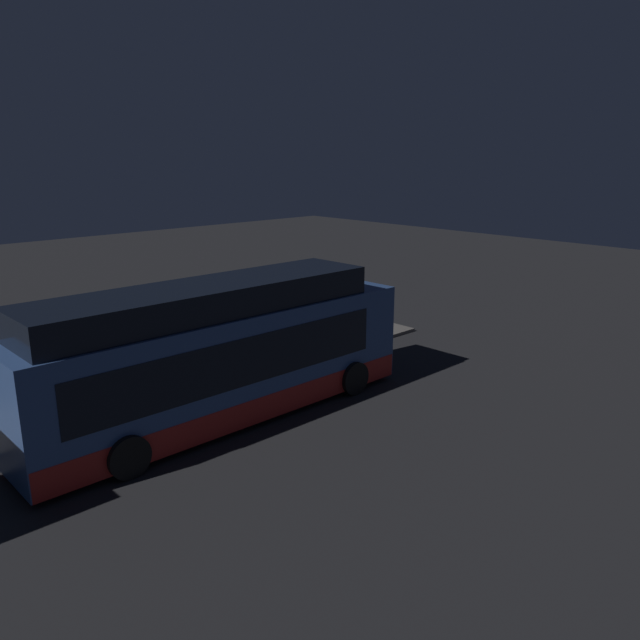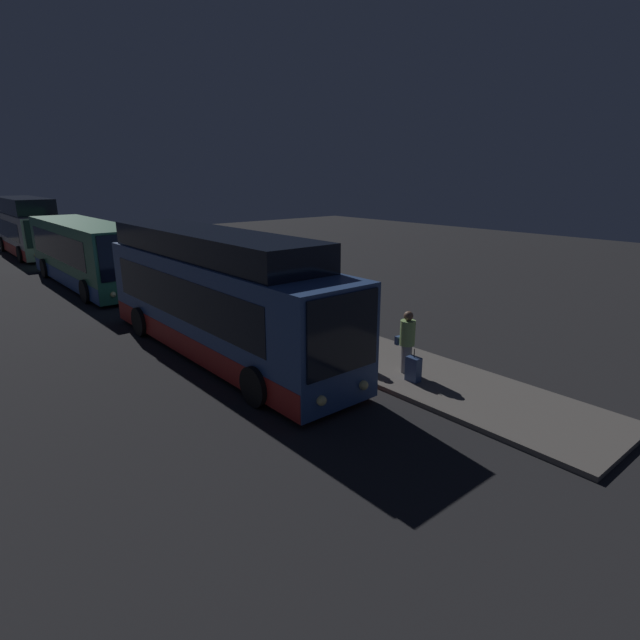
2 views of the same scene
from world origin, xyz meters
name	(u,v)px [view 1 (image 1 of 2)]	position (x,y,z in m)	size (l,w,h in m)	color
ground	(241,409)	(0.00, 0.00, 0.00)	(80.00, 80.00, 0.00)	#232326
platform	(182,379)	(0.00, 3.12, 0.07)	(20.00, 3.05, 0.13)	#605B56
bus_lead	(221,359)	(-0.73, -0.20, 1.75)	(11.44, 2.70, 3.84)	#33518C
passenger_boarding	(291,326)	(4.36, 2.84, 1.08)	(0.64, 0.48, 1.77)	gray
passenger_waiting	(262,339)	(2.60, 2.24, 1.07)	(0.57, 0.42, 1.72)	gray
passenger_with_bags	(218,348)	(0.98, 2.51, 1.06)	(0.54, 0.54, 1.74)	silver
suitcase	(308,341)	(4.90, 2.50, 0.47)	(0.38, 0.25, 0.91)	#334C7F
sign_post	(133,354)	(-2.21, 1.92, 1.69)	(0.10, 0.79, 2.47)	#4C4C51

